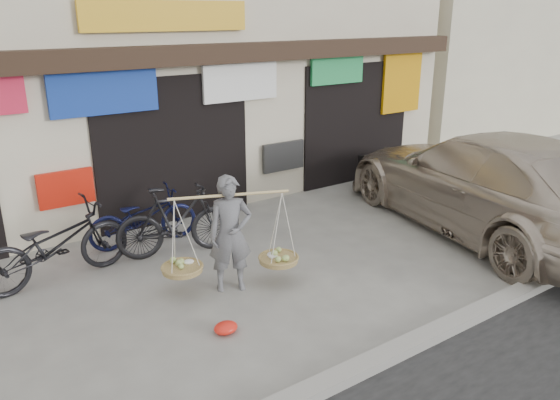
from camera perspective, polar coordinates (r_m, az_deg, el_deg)
ground at (r=7.87m, az=0.39°, el=-9.49°), size 70.00×70.00×0.00m
kerb at (r=6.55m, az=10.92°, el=-15.74°), size 70.00×0.25×0.12m
shophouse_block at (r=12.71m, az=-17.26°, el=16.83°), size 14.00×6.32×7.00m
neighbor_east at (r=21.59m, az=20.18°, el=16.45°), size 12.00×7.00×6.40m
street_vendor at (r=7.64m, az=-5.19°, el=-4.01°), size 1.83×1.07×1.68m
bike_0 at (r=8.56m, az=-22.47°, el=-4.31°), size 2.28×1.04×1.16m
bike_1 at (r=8.92m, az=-10.74°, el=-2.15°), size 2.02×1.01×1.17m
bike_2 at (r=9.48m, az=-14.11°, el=-1.76°), size 1.89×0.81×0.97m
suv at (r=10.37m, az=20.83°, el=1.75°), size 3.68×6.56×1.80m
red_bag at (r=6.94m, az=-5.69°, el=-13.14°), size 0.31×0.25×0.14m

